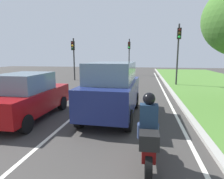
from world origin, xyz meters
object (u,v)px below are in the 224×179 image
Objects in this scene: rider_person at (149,116)px; traffic_light_far_median at (129,51)px; traffic_light_overhead_left at (73,52)px; motorcycle at (148,143)px; traffic_light_near_right at (178,45)px; car_sedan_left_lane at (27,97)px; car_suv_ahead at (112,89)px.

rider_person is 21.76m from traffic_light_far_median.
traffic_light_far_median is at bearing 51.29° from traffic_light_overhead_left.
traffic_light_near_right reaches higher than motorcycle.
traffic_light_overhead_left reaches higher than motorcycle.
car_sedan_left_lane is 1.00× the size of traffic_light_overhead_left.
car_sedan_left_lane is 19.15m from traffic_light_far_median.
car_suv_ahead is 3.91× the size of rider_person.
car_suv_ahead is 3.82m from rider_person.
rider_person is 13.58m from traffic_light_near_right.
motorcycle is at bearing -84.13° from traffic_light_far_median.
traffic_light_far_median is (-0.78, 18.02, 1.94)m from car_suv_ahead.
traffic_light_near_right is 1.20× the size of traffic_light_overhead_left.
traffic_light_near_right is (2.59, 13.19, 2.86)m from motorcycle.
traffic_light_near_right is at bearing -60.24° from traffic_light_far_median.
traffic_light_overhead_left is at bearing 114.93° from rider_person.
car_sedan_left_lane reaches higher than motorcycle.
car_suv_ahead is 1.06× the size of traffic_light_overhead_left.
traffic_light_overhead_left is at bearing 168.95° from traffic_light_near_right.
traffic_light_overhead_left is at bearing -128.71° from traffic_light_far_median.
car_suv_ahead is 3.44m from car_sedan_left_lane.
car_sedan_left_lane reaches higher than rider_person.
motorcycle is at bearing -66.37° from car_suv_ahead.
car_sedan_left_lane is at bearing -125.18° from traffic_light_near_right.
rider_person is (-0.00, 0.05, 0.62)m from motorcycle.
traffic_light_overhead_left is (-7.40, 15.15, 2.31)m from motorcycle.
car_suv_ahead is at bearing 14.13° from car_sedan_left_lane.
motorcycle is at bearing -88.79° from rider_person.
motorcycle is 21.87m from traffic_light_far_median.
traffic_light_far_median is at bearing 119.76° from traffic_light_near_right.
car_suv_ahead is at bearing 110.86° from rider_person.
traffic_light_overhead_left reaches higher than rider_person.
traffic_light_overhead_left is at bearing 119.13° from car_suv_ahead.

